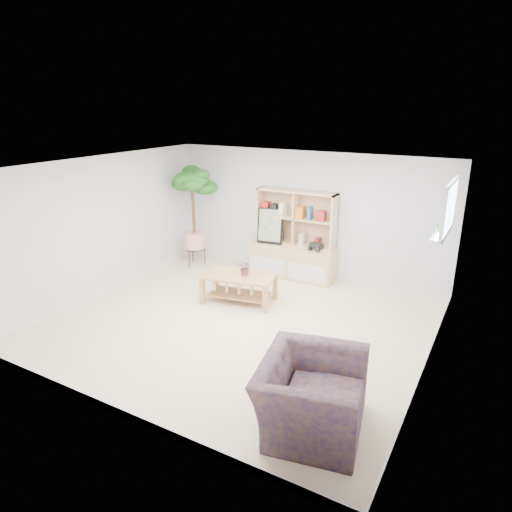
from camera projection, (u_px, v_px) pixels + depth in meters
The scene contains 14 objects.
floor at pixel (238, 324), 7.04m from camera, with size 5.50×5.00×0.01m, color beige.
ceiling at pixel (236, 167), 6.27m from camera, with size 5.50×5.00×0.01m, color white.
walls at pixel (237, 250), 6.65m from camera, with size 5.51×5.01×2.40m.
baseboard at pixel (238, 321), 7.02m from camera, with size 5.50×5.00×0.10m, color white, non-canonical shape.
window at pixel (450, 208), 5.62m from camera, with size 0.10×0.98×0.68m, color #CEE4FF, non-canonical shape.
window_sill at pixel (441, 233), 5.75m from camera, with size 0.14×1.00×0.04m, color white.
storage_unit at pixel (293, 235), 8.68m from camera, with size 1.68×0.57×1.68m, color #D3B083, non-canonical shape.
poster at pixel (270, 226), 8.78m from camera, with size 0.50×0.11×0.69m, color gold, non-canonical shape.
toy_truck at pixel (316, 246), 8.44m from camera, with size 0.31×0.21×0.16m, color black, non-canonical shape.
coffee_table at pixel (239, 288), 7.75m from camera, with size 1.19×0.65×0.49m, color tan, non-canonical shape.
table_plant at pixel (245, 268), 7.61m from camera, with size 0.23×0.20×0.26m, color #195420.
floor_tree at pixel (194, 217), 9.24m from camera, with size 0.76×0.76×2.05m, color #1A421B, non-canonical shape.
armchair at pixel (311, 391), 4.67m from camera, with size 1.19×1.03×0.88m, color #141C50.
sill_plant at pixel (443, 222), 5.71m from camera, with size 0.13×0.10×0.23m, color #1A421B.
Camera 1 is at (3.35, -5.38, 3.25)m, focal length 32.00 mm.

